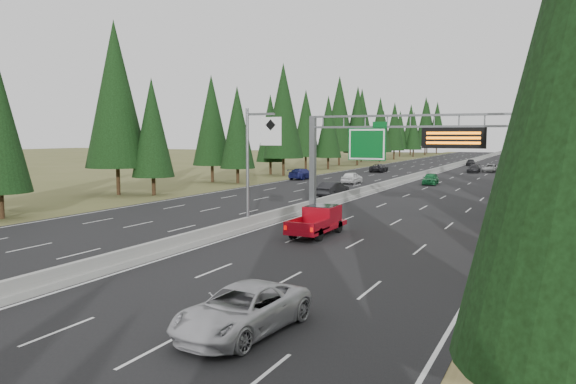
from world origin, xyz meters
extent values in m
cube|color=black|center=(0.00, 80.00, 0.04)|extent=(32.00, 260.00, 0.08)
cube|color=olive|center=(17.80, 80.00, 0.03)|extent=(3.60, 260.00, 0.06)
cube|color=#4F5327|center=(-17.80, 80.00, 0.03)|extent=(3.60, 260.00, 0.06)
cube|color=gray|center=(0.00, 80.00, 0.23)|extent=(0.70, 260.00, 0.30)
cube|color=gray|center=(0.00, 80.00, 0.63)|extent=(0.30, 260.00, 0.60)
cube|color=slate|center=(0.35, 35.00, 3.98)|extent=(0.45, 0.45, 7.80)
cube|color=gray|center=(0.35, 35.00, 0.23)|extent=(0.90, 0.90, 0.30)
cube|color=slate|center=(16.20, 35.00, 3.98)|extent=(0.45, 0.45, 7.80)
cube|color=gray|center=(16.20, 35.00, 0.23)|extent=(0.90, 0.90, 0.30)
cube|color=slate|center=(8.28, 35.00, 7.80)|extent=(15.85, 0.35, 0.16)
cube|color=slate|center=(8.28, 35.00, 6.96)|extent=(15.85, 0.35, 0.16)
cube|color=#054C19|center=(5.00, 34.75, 5.63)|extent=(3.00, 0.10, 2.50)
cube|color=silver|center=(5.00, 34.69, 5.63)|extent=(2.85, 0.02, 2.35)
cube|color=#054C19|center=(6.00, 34.75, 7.13)|extent=(1.10, 0.10, 0.45)
cube|color=black|center=(11.50, 34.70, 6.13)|extent=(4.50, 0.40, 1.50)
cube|color=orange|center=(11.50, 34.48, 6.48)|extent=(3.80, 0.02, 0.18)
cube|color=orange|center=(11.50, 34.48, 6.13)|extent=(3.80, 0.02, 0.18)
cube|color=orange|center=(11.50, 34.48, 5.78)|extent=(3.80, 0.02, 0.18)
cylinder|color=slate|center=(0.00, 25.00, 4.08)|extent=(0.20, 0.20, 8.00)
cube|color=gray|center=(0.00, 25.00, 0.18)|extent=(0.50, 0.50, 0.20)
cube|color=slate|center=(1.00, 25.00, 7.68)|extent=(2.00, 0.15, 0.15)
cube|color=silver|center=(1.80, 24.88, 6.58)|extent=(1.50, 0.06, 1.80)
cylinder|color=black|center=(19.17, 53.04, 1.42)|extent=(0.40, 0.40, 2.83)
cone|color=black|center=(19.17, 53.04, 10.28)|extent=(6.38, 6.38, 14.88)
cylinder|color=black|center=(19.19, 71.54, 1.23)|extent=(0.40, 0.40, 2.45)
cone|color=black|center=(19.19, 71.54, 8.90)|extent=(5.52, 5.52, 12.89)
cylinder|color=black|center=(19.24, 105.33, 0.95)|extent=(0.40, 0.40, 1.89)
cone|color=black|center=(19.24, 105.33, 6.86)|extent=(4.26, 4.26, 9.93)
cylinder|color=black|center=(19.16, 122.95, 1.44)|extent=(0.40, 0.40, 2.88)
cone|color=black|center=(19.16, 122.95, 10.44)|extent=(6.48, 6.48, 15.12)
cylinder|color=black|center=(20.58, 137.40, 1.18)|extent=(0.40, 0.40, 2.36)
cone|color=black|center=(20.58, 137.40, 8.56)|extent=(5.31, 5.31, 12.40)
cylinder|color=black|center=(20.05, 155.77, 1.39)|extent=(0.40, 0.40, 2.77)
cone|color=black|center=(20.05, 155.77, 10.06)|extent=(6.24, 6.24, 14.57)
cylinder|color=black|center=(19.94, 171.59, 1.26)|extent=(0.40, 0.40, 2.51)
cone|color=black|center=(19.94, 171.59, 9.10)|extent=(5.65, 5.65, 13.19)
cylinder|color=black|center=(19.55, 186.63, 1.14)|extent=(0.40, 0.40, 2.29)
cone|color=black|center=(19.55, 186.63, 8.29)|extent=(5.15, 5.15, 12.01)
cylinder|color=black|center=(-19.19, 21.24, 1.03)|extent=(0.40, 0.40, 2.05)
cylinder|color=black|center=(-19.92, 39.71, 0.98)|extent=(0.40, 0.40, 1.96)
cone|color=black|center=(-19.92, 39.71, 7.12)|extent=(4.42, 4.42, 10.31)
cylinder|color=black|center=(-23.77, 38.64, 1.46)|extent=(0.40, 0.40, 2.93)
cone|color=black|center=(-23.77, 38.64, 10.61)|extent=(6.59, 6.59, 15.37)
cylinder|color=black|center=(-19.35, 55.91, 1.01)|extent=(0.40, 0.40, 2.03)
cone|color=black|center=(-19.35, 55.91, 7.35)|extent=(4.56, 4.56, 10.64)
cylinder|color=black|center=(-23.80, 56.67, 1.15)|extent=(0.40, 0.40, 2.30)
cone|color=black|center=(-23.80, 56.67, 8.33)|extent=(5.17, 5.17, 12.07)
cylinder|color=black|center=(-20.41, 71.49, 1.39)|extent=(0.40, 0.40, 2.78)
cone|color=black|center=(-20.41, 71.49, 10.09)|extent=(6.27, 6.27, 14.62)
cylinder|color=black|center=(-23.64, 73.31, 1.03)|extent=(0.40, 0.40, 2.06)
cone|color=black|center=(-23.64, 73.31, 7.47)|extent=(4.64, 4.64, 10.82)
cylinder|color=black|center=(-20.37, 90.17, 1.09)|extent=(0.40, 0.40, 2.18)
cone|color=black|center=(-20.37, 90.17, 7.90)|extent=(4.90, 4.90, 11.44)
cylinder|color=black|center=(-24.29, 88.70, 1.18)|extent=(0.40, 0.40, 2.36)
cone|color=black|center=(-24.29, 88.70, 8.56)|extent=(5.31, 5.31, 12.39)
cylinder|color=black|center=(-20.11, 105.97, 1.32)|extent=(0.40, 0.40, 2.65)
cone|color=black|center=(-20.11, 105.97, 9.59)|extent=(5.95, 5.95, 13.89)
cylinder|color=black|center=(-23.36, 103.77, 1.49)|extent=(0.40, 0.40, 2.98)
cone|color=black|center=(-23.36, 103.77, 10.80)|extent=(6.70, 6.70, 15.64)
cylinder|color=black|center=(-19.42, 119.98, 1.21)|extent=(0.40, 0.40, 2.42)
cone|color=black|center=(-19.42, 119.98, 8.76)|extent=(5.43, 5.43, 12.68)
cylinder|color=black|center=(-24.40, 121.55, 1.39)|extent=(0.40, 0.40, 2.78)
cone|color=black|center=(-24.40, 121.55, 10.07)|extent=(6.25, 6.25, 14.58)
cylinder|color=black|center=(-20.64, 136.95, 1.19)|extent=(0.40, 0.40, 2.38)
cone|color=black|center=(-20.64, 136.95, 8.63)|extent=(5.36, 5.36, 12.50)
cylinder|color=black|center=(-23.58, 136.97, 1.03)|extent=(0.40, 0.40, 2.05)
cone|color=black|center=(-23.58, 136.97, 7.45)|extent=(4.62, 4.62, 10.79)
cylinder|color=black|center=(-20.33, 157.00, 1.05)|extent=(0.40, 0.40, 2.11)
cone|color=black|center=(-20.33, 157.00, 7.63)|extent=(4.74, 4.74, 11.06)
cylinder|color=black|center=(-24.18, 156.25, 1.08)|extent=(0.40, 0.40, 2.16)
cone|color=black|center=(-24.18, 156.25, 7.84)|extent=(4.87, 4.87, 11.36)
cylinder|color=black|center=(-20.03, 171.30, 1.47)|extent=(0.40, 0.40, 2.93)
cone|color=black|center=(-20.03, 171.30, 10.62)|extent=(6.59, 6.59, 15.38)
cylinder|color=black|center=(-24.93, 172.36, 1.30)|extent=(0.40, 0.40, 2.59)
cone|color=black|center=(-24.93, 172.36, 9.40)|extent=(5.83, 5.83, 13.61)
cylinder|color=black|center=(-19.70, 187.78, 1.42)|extent=(0.40, 0.40, 2.83)
cone|color=black|center=(-19.70, 187.78, 10.27)|extent=(6.37, 6.37, 14.87)
cylinder|color=black|center=(-23.19, 188.94, 1.44)|extent=(0.40, 0.40, 2.88)
cone|color=black|center=(-23.19, 188.94, 10.45)|extent=(6.48, 6.48, 15.13)
imported|color=#B9B9BE|center=(9.60, 8.00, 0.82)|extent=(2.95, 5.53, 1.48)
cylinder|color=black|center=(4.13, 23.31, 0.47)|extent=(0.30, 0.79, 0.79)
cylinder|color=black|center=(5.80, 23.31, 0.47)|extent=(0.30, 0.79, 0.79)
cylinder|color=black|center=(4.13, 26.57, 0.47)|extent=(0.30, 0.79, 0.79)
cylinder|color=black|center=(5.80, 26.57, 0.47)|extent=(0.30, 0.79, 0.79)
cube|color=#9D0917|center=(4.97, 24.99, 0.62)|extent=(1.97, 5.53, 0.30)
cube|color=#9D0917|center=(4.97, 25.88, 1.31)|extent=(1.88, 2.17, 1.09)
cube|color=black|center=(4.97, 25.88, 1.61)|extent=(1.68, 1.88, 0.54)
cube|color=#9D0917|center=(4.03, 23.51, 0.97)|extent=(0.10, 2.37, 0.59)
cube|color=#9D0917|center=(5.90, 23.51, 0.97)|extent=(0.10, 2.37, 0.59)
cube|color=#9D0917|center=(4.97, 22.32, 0.97)|extent=(1.97, 0.10, 0.59)
imported|color=#166230|center=(3.77, 64.79, 0.82)|extent=(2.12, 4.49, 1.49)
imported|color=maroon|center=(14.50, 54.95, 0.76)|extent=(1.53, 4.17, 1.36)
imported|color=black|center=(5.54, 90.82, 0.74)|extent=(1.94, 4.61, 1.33)
imported|color=silver|center=(7.84, 94.14, 0.74)|extent=(2.54, 4.90, 1.32)
imported|color=black|center=(1.84, 113.69, 0.76)|extent=(1.90, 4.12, 1.37)
imported|color=black|center=(-2.25, 46.22, 0.84)|extent=(2.07, 4.73, 1.51)
imported|color=navy|center=(-14.50, 65.54, 0.86)|extent=(2.51, 5.48, 1.55)
imported|color=white|center=(-5.76, 61.97, 0.84)|extent=(1.80, 4.44, 1.51)
imported|color=black|center=(-9.22, 85.55, 0.79)|extent=(2.64, 5.22, 1.41)
camera|label=1|loc=(18.48, -6.96, 6.34)|focal=35.00mm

